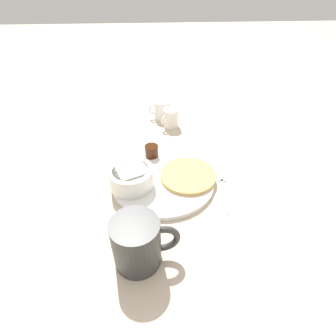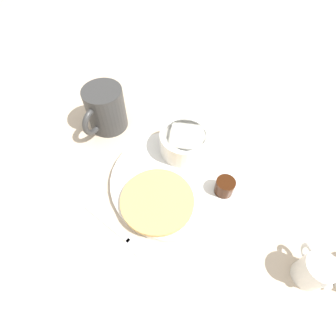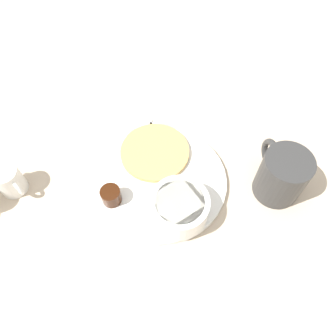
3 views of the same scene
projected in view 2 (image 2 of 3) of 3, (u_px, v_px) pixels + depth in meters
The scene contains 9 objects.
ground_plane at pixel (174, 182), 0.50m from camera, with size 4.00×4.00×0.00m, color #C6B299.
plate at pixel (174, 180), 0.50m from camera, with size 0.24×0.24×0.01m.
pancake_stack at pixel (156, 200), 0.46m from camera, with size 0.13×0.13×0.01m.
bowl at pixel (185, 141), 0.51m from camera, with size 0.10×0.10×0.05m.
syrup_cup at pixel (225, 186), 0.47m from camera, with size 0.03×0.03×0.03m.
butter_ramekin at pixel (193, 140), 0.53m from camera, with size 0.04×0.04×0.04m.
coffee_mug at pixel (105, 109), 0.55m from camera, with size 0.11×0.08×0.09m.
creamer_pitcher_near at pixel (314, 270), 0.38m from camera, with size 0.06×0.05×0.06m.
fork at pixel (120, 234), 0.44m from camera, with size 0.03×0.14×0.00m.
Camera 2 is at (0.23, 0.13, 0.43)m, focal length 28.00 mm.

